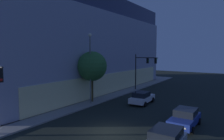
{
  "coord_description": "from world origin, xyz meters",
  "views": [
    {
      "loc": [
        -13.95,
        -9.24,
        6.71
      ],
      "look_at": [
        5.74,
        3.43,
        4.71
      ],
      "focal_mm": 33.12,
      "sensor_mm": 36.0,
      "label": 1
    }
  ],
  "objects_px": {
    "street_lamp_sidewalk": "(90,60)",
    "modern_building": "(65,46)",
    "car_white": "(142,98)",
    "traffic_light_far_corner": "(144,65)",
    "car_blue": "(185,118)",
    "sidewalk_tree": "(92,66)"
  },
  "relations": [
    {
      "from": "street_lamp_sidewalk",
      "to": "modern_building",
      "type": "bearing_deg",
      "value": 57.4
    },
    {
      "from": "street_lamp_sidewalk",
      "to": "car_white",
      "type": "bearing_deg",
      "value": -53.73
    },
    {
      "from": "modern_building",
      "to": "traffic_light_far_corner",
      "type": "xyz_separation_m",
      "value": [
        4.06,
        -14.82,
        -3.5
      ]
    },
    {
      "from": "modern_building",
      "to": "car_blue",
      "type": "xyz_separation_m",
      "value": [
        -9.9,
        -25.15,
        -7.17
      ]
    },
    {
      "from": "sidewalk_tree",
      "to": "modern_building",
      "type": "bearing_deg",
      "value": 59.55
    },
    {
      "from": "traffic_light_far_corner",
      "to": "car_blue",
      "type": "bearing_deg",
      "value": -143.51
    },
    {
      "from": "sidewalk_tree",
      "to": "car_blue",
      "type": "xyz_separation_m",
      "value": [
        -2.55,
        -12.64,
        -4.08
      ]
    },
    {
      "from": "sidewalk_tree",
      "to": "car_white",
      "type": "relative_size",
      "value": 1.46
    },
    {
      "from": "street_lamp_sidewalk",
      "to": "car_blue",
      "type": "distance_m",
      "value": 13.28
    },
    {
      "from": "traffic_light_far_corner",
      "to": "sidewalk_tree",
      "type": "xyz_separation_m",
      "value": [
        -11.42,
        2.31,
        0.41
      ]
    },
    {
      "from": "traffic_light_far_corner",
      "to": "car_blue",
      "type": "distance_m",
      "value": 17.75
    },
    {
      "from": "modern_building",
      "to": "sidewalk_tree",
      "type": "relative_size",
      "value": 5.78
    },
    {
      "from": "modern_building",
      "to": "traffic_light_far_corner",
      "type": "relative_size",
      "value": 6.23
    },
    {
      "from": "street_lamp_sidewalk",
      "to": "sidewalk_tree",
      "type": "bearing_deg",
      "value": 24.16
    },
    {
      "from": "street_lamp_sidewalk",
      "to": "sidewalk_tree",
      "type": "relative_size",
      "value": 1.34
    },
    {
      "from": "modern_building",
      "to": "traffic_light_far_corner",
      "type": "distance_m",
      "value": 15.76
    },
    {
      "from": "modern_building",
      "to": "car_blue",
      "type": "distance_m",
      "value": 27.96
    },
    {
      "from": "modern_building",
      "to": "car_white",
      "type": "distance_m",
      "value": 20.15
    },
    {
      "from": "sidewalk_tree",
      "to": "traffic_light_far_corner",
      "type": "bearing_deg",
      "value": -11.44
    },
    {
      "from": "traffic_light_far_corner",
      "to": "street_lamp_sidewalk",
      "type": "height_order",
      "value": "street_lamp_sidewalk"
    },
    {
      "from": "car_white",
      "to": "traffic_light_far_corner",
      "type": "bearing_deg",
      "value": 22.84
    },
    {
      "from": "modern_building",
      "to": "car_blue",
      "type": "relative_size",
      "value": 8.67
    }
  ]
}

